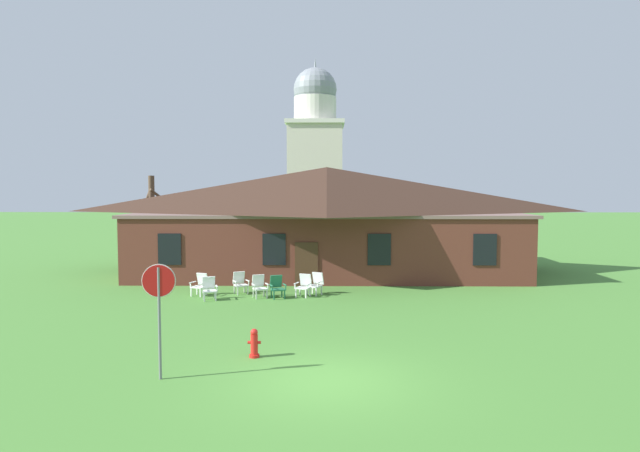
% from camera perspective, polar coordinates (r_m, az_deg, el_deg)
% --- Properties ---
extents(ground_plane, '(200.00, 200.00, 0.00)m').
position_cam_1_polar(ground_plane, '(13.60, 0.66, -15.83)').
color(ground_plane, '#477F33').
extents(brick_building, '(20.69, 10.40, 5.85)m').
position_cam_1_polar(brick_building, '(30.77, 0.70, 0.82)').
color(brick_building, brown).
rests_on(brick_building, ground).
extents(dome_tower, '(5.18, 5.18, 16.41)m').
position_cam_1_polar(dome_tower, '(49.84, -0.51, 7.02)').
color(dome_tower, beige).
rests_on(dome_tower, ground).
extents(stop_sign, '(0.80, 0.13, 2.80)m').
position_cam_1_polar(stop_sign, '(13.73, -16.44, -7.14)').
color(stop_sign, slate).
rests_on(stop_sign, ground).
extents(lawn_chair_by_porch, '(0.77, 0.82, 0.96)m').
position_cam_1_polar(lawn_chair_by_porch, '(24.37, -12.38, -5.92)').
color(lawn_chair_by_porch, white).
rests_on(lawn_chair_by_porch, ground).
extents(lawn_chair_near_door, '(0.75, 0.80, 0.96)m').
position_cam_1_polar(lawn_chair_near_door, '(23.33, -11.48, -6.33)').
color(lawn_chair_near_door, white).
rests_on(lawn_chair_near_door, ground).
extents(lawn_chair_left_end, '(0.81, 0.85, 0.96)m').
position_cam_1_polar(lawn_chair_left_end, '(24.49, -8.32, -5.82)').
color(lawn_chair_left_end, silver).
rests_on(lawn_chair_left_end, ground).
extents(lawn_chair_middle, '(0.79, 0.83, 0.96)m').
position_cam_1_polar(lawn_chair_middle, '(23.54, -6.34, -6.20)').
color(lawn_chair_middle, silver).
rests_on(lawn_chair_middle, ground).
extents(lawn_chair_right_end, '(0.77, 0.82, 0.96)m').
position_cam_1_polar(lawn_chair_right_end, '(23.31, -4.49, -6.28)').
color(lawn_chair_right_end, '#28704C').
rests_on(lawn_chair_right_end, ground).
extents(lawn_chair_far_side, '(0.77, 0.82, 0.96)m').
position_cam_1_polar(lawn_chair_far_side, '(23.59, -1.68, -6.15)').
color(lawn_chair_far_side, white).
rests_on(lawn_chair_far_side, ground).
extents(lawn_chair_under_eave, '(0.83, 0.86, 0.96)m').
position_cam_1_polar(lawn_chair_under_eave, '(24.02, -0.44, -5.97)').
color(lawn_chair_under_eave, white).
rests_on(lawn_chair_under_eave, ground).
extents(bare_tree_beside_building, '(1.74, 1.72, 5.43)m').
position_cam_1_polar(bare_tree_beside_building, '(34.66, -17.12, 0.81)').
color(bare_tree_beside_building, brown).
rests_on(bare_tree_beside_building, ground).
extents(fire_hydrant, '(0.36, 0.28, 0.79)m').
position_cam_1_polar(fire_hydrant, '(15.35, -6.87, -12.08)').
color(fire_hydrant, red).
rests_on(fire_hydrant, ground).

